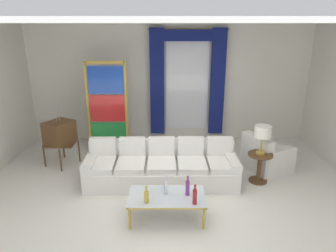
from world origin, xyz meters
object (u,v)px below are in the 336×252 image
at_px(bottle_blue_decanter, 196,196).
at_px(round_side_table, 260,165).
at_px(armchair_white, 266,157).
at_px(table_lamp_brass, 264,133).
at_px(coffee_table, 168,197).
at_px(bottle_crystal_tall, 189,187).
at_px(bottle_ruby_flask, 167,186).
at_px(vintage_tv, 61,133).
at_px(peacock_figurine, 129,151).
at_px(stained_glass_divider, 109,110).
at_px(bottle_amber_squat, 147,196).
at_px(couch_white_long, 163,167).

bearing_deg(bottle_blue_decanter, round_side_table, 46.25).
bearing_deg(armchair_white, table_lamp_brass, -118.11).
distance_m(coffee_table, bottle_crystal_tall, 0.37).
distance_m(bottle_ruby_flask, round_side_table, 2.18).
xyz_separation_m(bottle_blue_decanter, vintage_tv, (-2.76, 2.26, 0.18)).
relative_size(bottle_blue_decanter, peacock_figurine, 0.55).
distance_m(stained_glass_divider, peacock_figurine, 1.08).
bearing_deg(round_side_table, coffee_table, -146.24).
bearing_deg(round_side_table, bottle_crystal_tall, -141.22).
distance_m(vintage_tv, table_lamp_brass, 4.24).
height_order(coffee_table, table_lamp_brass, table_lamp_brass).
relative_size(coffee_table, bottle_blue_decanter, 3.64).
height_order(bottle_amber_squat, round_side_table, bottle_amber_squat).
bearing_deg(bottle_amber_squat, peacock_figurine, 103.61).
bearing_deg(coffee_table, table_lamp_brass, 33.76).
bearing_deg(round_side_table, peacock_figurine, 159.00).
height_order(bottle_crystal_tall, armchair_white, armchair_white).
relative_size(couch_white_long, stained_glass_divider, 1.33).
bearing_deg(coffee_table, bottle_crystal_tall, 3.38).
distance_m(peacock_figurine, round_side_table, 2.91).
relative_size(coffee_table, vintage_tv, 0.90).
xyz_separation_m(coffee_table, peacock_figurine, (-0.90, 2.25, -0.15)).
xyz_separation_m(bottle_crystal_tall, table_lamp_brass, (1.48, 1.19, 0.48)).
height_order(couch_white_long, stained_glass_divider, stained_glass_divider).
bearing_deg(stained_glass_divider, vintage_tv, -143.43).
relative_size(bottle_ruby_flask, peacock_figurine, 0.58).
bearing_deg(peacock_figurine, coffee_table, -68.23).
relative_size(bottle_amber_squat, round_side_table, 0.48).
bearing_deg(vintage_tv, stained_glass_divider, 36.57).
xyz_separation_m(bottle_blue_decanter, bottle_ruby_flask, (-0.44, 0.30, 0.01)).
distance_m(bottle_blue_decanter, round_side_table, 2.02).
relative_size(bottle_crystal_tall, vintage_tv, 0.25).
bearing_deg(vintage_tv, round_side_table, -10.96).
bearing_deg(bottle_amber_squat, bottle_ruby_flask, 41.27).
bearing_deg(bottle_amber_squat, table_lamp_brass, 33.70).
height_order(vintage_tv, armchair_white, vintage_tv).
relative_size(bottle_ruby_flask, vintage_tv, 0.26).
relative_size(couch_white_long, peacock_figurine, 4.89).
bearing_deg(stained_glass_divider, armchair_white, -15.61).
relative_size(bottle_ruby_flask, stained_glass_divider, 0.16).
relative_size(bottle_amber_squat, peacock_figurine, 0.47).
bearing_deg(stained_glass_divider, coffee_table, -62.65).
bearing_deg(bottle_ruby_flask, coffee_table, -73.32).
relative_size(bottle_crystal_tall, armchair_white, 0.31).
bearing_deg(vintage_tv, peacock_figurine, 9.44).
height_order(armchair_white, stained_glass_divider, stained_glass_divider).
distance_m(coffee_table, vintage_tv, 3.11).
bearing_deg(vintage_tv, bottle_ruby_flask, -40.24).
distance_m(coffee_table, peacock_figurine, 2.43).
height_order(bottle_crystal_tall, bottle_amber_squat, bottle_crystal_tall).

